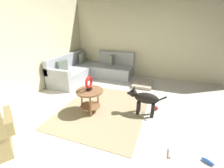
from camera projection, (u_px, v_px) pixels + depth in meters
ground_plane at (131, 121)px, 3.27m from camera, size 6.00×6.00×0.10m
wall_back at (15, 47)px, 3.68m from camera, size 6.00×0.12×2.70m
wall_right at (153, 40)px, 5.29m from camera, size 0.12×6.00×2.70m
area_rug at (104, 109)px, 3.61m from camera, size 2.30×1.90×0.01m
sectional_couch at (90, 70)px, 5.52m from camera, size 2.20×2.25×0.88m
side_table at (90, 95)px, 3.37m from camera, size 0.60×0.60×0.54m
torus_sculpture at (89, 83)px, 3.26m from camera, size 0.28×0.08×0.33m
dog_bed_mat at (143, 84)px, 4.98m from camera, size 0.80×0.60×0.09m
dog at (144, 99)px, 3.29m from camera, size 0.23×0.85×0.63m
dog_toy_ball at (156, 108)px, 3.57m from camera, size 0.10×0.10×0.10m
dog_toy_rope at (170, 153)px, 2.38m from camera, size 0.20×0.05×0.05m
dog_toy_bone at (208, 161)px, 2.23m from camera, size 0.14×0.19×0.06m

